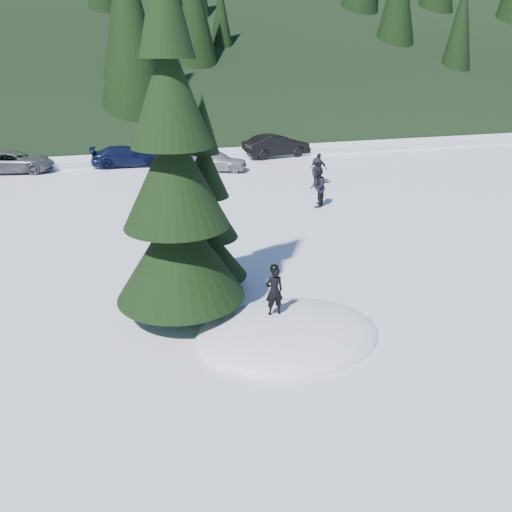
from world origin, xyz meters
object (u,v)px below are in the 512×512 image
object	(u,v)px
car_3	(127,156)
car_5	(276,146)
car_4	(216,161)
car_2	(14,162)
adult_1	(319,169)
spruce_tall	(175,189)
spruce_short	(206,218)
child_skier	(274,291)
adult_2	(317,172)
adult_0	(317,187)

from	to	relation	value
car_3	car_5	world-z (taller)	car_5
car_5	car_4	bearing A→B (deg)	114.30
car_2	adult_1	bearing A→B (deg)	-107.37
adult_1	car_2	size ratio (longest dim) A/B	0.36
car_2	spruce_tall	bearing A→B (deg)	-153.41
adult_1	car_4	bearing A→B (deg)	0.59
spruce_short	car_2	world-z (taller)	spruce_short
child_skier	car_3	world-z (taller)	child_skier
adult_1	car_3	xyz separation A→B (m)	(-9.29, 7.85, -0.18)
car_4	car_2	bearing A→B (deg)	97.70
adult_1	adult_2	distance (m)	0.69
spruce_short	car_5	bearing A→B (deg)	64.65
adult_1	car_4	size ratio (longest dim) A/B	0.44
spruce_tall	adult_0	world-z (taller)	spruce_tall
adult_1	car_4	distance (m)	6.49
adult_2	car_4	size ratio (longest dim) A/B	0.42
child_skier	adult_0	bearing A→B (deg)	-119.59
spruce_tall	adult_2	xyz separation A→B (m)	(9.09, 11.83, -2.57)
car_2	child_skier	bearing A→B (deg)	-149.92
car_2	car_3	bearing A→B (deg)	-81.66
adult_1	car_3	bearing A→B (deg)	7.65
spruce_tall	car_4	distance (m)	18.11
child_skier	car_5	xyz separation A→B (m)	(8.10, 21.99, -0.33)
spruce_tall	spruce_short	bearing A→B (deg)	54.46
car_3	car_5	size ratio (longest dim) A/B	0.94
car_4	car_5	world-z (taller)	car_5
adult_0	adult_1	distance (m)	4.54
car_3	adult_1	bearing A→B (deg)	-126.58
spruce_short	car_3	xyz separation A→B (m)	(-0.83, 18.86, -1.48)
car_2	adult_0	bearing A→B (deg)	-121.73
car_2	car_4	size ratio (longest dim) A/B	1.24
spruce_tall	adult_0	size ratio (longest dim) A/B	4.82
car_4	spruce_short	bearing A→B (deg)	-170.71
car_2	car_4	bearing A→B (deg)	-96.34
adult_1	car_3	distance (m)	12.16
car_4	car_5	size ratio (longest dim) A/B	0.79
spruce_tall	adult_1	distance (m)	15.81
adult_1	car_2	bearing A→B (deg)	20.80
adult_2	spruce_short	bearing A→B (deg)	138.98
child_skier	adult_1	distance (m)	15.82
adult_2	car_2	bearing A→B (deg)	57.50
spruce_tall	car_5	world-z (taller)	spruce_tall
car_3	car_5	distance (m)	9.88
spruce_short	adult_0	world-z (taller)	spruce_short
spruce_short	car_4	bearing A→B (deg)	75.58
adult_0	car_3	distance (m)	14.04
adult_0	child_skier	bearing A→B (deg)	6.97
child_skier	car_4	size ratio (longest dim) A/B	0.33
spruce_short	car_3	bearing A→B (deg)	92.53
spruce_tall	car_4	bearing A→B (deg)	73.60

